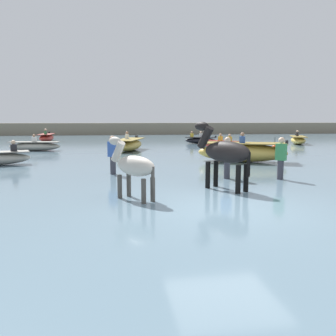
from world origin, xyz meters
TOP-DOWN VIEW (x-y plane):
  - ground_plane at (0.00, 0.00)m, footprint 120.00×120.00m
  - water_surface at (0.00, 10.00)m, footprint 90.00×90.00m
  - horse_lead_black at (0.57, 1.88)m, footprint 1.38×1.81m
  - horse_trailing_pinto at (-1.99, 1.05)m, footprint 1.22×1.45m
  - boat_mid_channel at (3.45, 8.03)m, footprint 4.34×2.97m
  - boat_mid_outer at (12.20, 18.62)m, footprint 2.28×3.49m
  - boat_distant_east at (-8.27, 25.32)m, footprint 1.22×3.71m
  - boat_far_offshore at (4.61, 20.27)m, footprint 2.66×1.72m
  - boat_near_starboard at (-1.41, 14.76)m, footprint 2.39×4.15m
  - boat_distant_west at (4.68, 15.12)m, footprint 2.35×2.58m
  - boat_far_inshore at (-7.29, 15.59)m, footprint 3.24×1.30m
  - person_onlooker_left at (-2.48, 5.16)m, footprint 0.37×0.36m
  - person_wading_mid at (2.91, 3.20)m, footprint 0.36×0.37m
  - person_onlooker_right at (1.23, 3.61)m, footprint 0.37×0.31m
  - channel_buoy at (7.55, 13.14)m, footprint 0.38×0.38m
  - far_shoreline at (0.00, 39.14)m, footprint 80.00×2.40m

SIDE VIEW (x-z plane):
  - ground_plane at x=0.00m, z-range 0.00..0.00m
  - water_surface at x=0.00m, z-range 0.00..0.25m
  - channel_buoy at x=7.55m, z-range 0.01..0.88m
  - boat_far_offshore at x=4.61m, z-range 0.03..1.03m
  - boat_distant_west at x=4.68m, z-range 0.03..1.05m
  - boat_far_inshore at x=-7.29m, z-range 0.02..1.06m
  - boat_mid_outer at x=12.20m, z-range 0.02..1.12m
  - boat_distant_east at x=-8.27m, z-range 0.02..1.16m
  - boat_near_starboard at x=-1.41m, z-range 0.02..1.22m
  - boat_mid_channel at x=3.45m, z-range 0.01..1.37m
  - person_onlooker_left at x=-2.48m, z-range 0.05..1.68m
  - person_wading_mid at x=2.91m, z-range 0.05..1.68m
  - person_onlooker_right at x=1.23m, z-range 0.05..1.68m
  - far_shoreline at x=0.00m, z-range 0.00..1.75m
  - horse_trailing_pinto at x=-1.99m, z-range 0.16..1.92m
  - horse_lead_black at x=0.57m, z-range 0.19..2.32m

